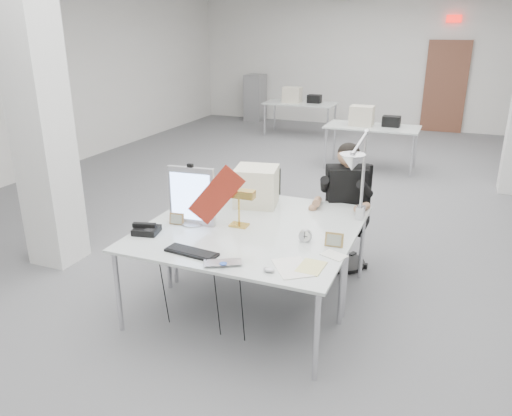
# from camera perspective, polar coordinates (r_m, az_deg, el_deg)

# --- Properties ---
(room_shell) EXTENTS (10.04, 14.04, 3.24)m
(room_shell) POSITION_cam_1_polar(r_m,az_deg,el_deg) (6.17, 7.77, 13.26)
(room_shell) COLOR #5D5D60
(room_shell) RESTS_ON ground
(desk_main) EXTENTS (1.80, 0.90, 0.02)m
(desk_main) POSITION_cam_1_polar(r_m,az_deg,el_deg) (4.02, -2.98, -4.53)
(desk_main) COLOR silver
(desk_main) RESTS_ON room_shell
(desk_second) EXTENTS (1.80, 0.90, 0.02)m
(desk_second) POSITION_cam_1_polar(r_m,az_deg,el_deg) (4.79, 1.55, -0.35)
(desk_second) COLOR silver
(desk_second) RESTS_ON room_shell
(bg_desk_a) EXTENTS (1.60, 0.80, 0.02)m
(bg_desk_a) POSITION_cam_1_polar(r_m,az_deg,el_deg) (9.06, 13.17, 9.01)
(bg_desk_a) COLOR silver
(bg_desk_a) RESTS_ON room_shell
(bg_desk_b) EXTENTS (1.60, 0.80, 0.02)m
(bg_desk_b) POSITION_cam_1_polar(r_m,az_deg,el_deg) (11.63, 5.09, 11.83)
(bg_desk_b) COLOR silver
(bg_desk_b) RESTS_ON room_shell
(filing_cabinet) EXTENTS (0.45, 0.55, 1.20)m
(filing_cabinet) POSITION_cam_1_polar(r_m,az_deg,el_deg) (13.56, -0.10, 12.49)
(filing_cabinet) COLOR gray
(filing_cabinet) RESTS_ON room_shell
(office_chair) EXTENTS (0.74, 0.74, 1.16)m
(office_chair) POSITION_cam_1_polar(r_m,az_deg,el_deg) (5.23, 10.17, -0.74)
(office_chair) COLOR black
(office_chair) RESTS_ON room_shell
(seated_person) EXTENTS (0.74, 0.81, 0.99)m
(seated_person) POSITION_cam_1_polar(r_m,az_deg,el_deg) (5.08, 10.27, 2.45)
(seated_person) COLOR black
(seated_person) RESTS_ON office_chair
(monitor) EXTENTS (0.42, 0.08, 0.52)m
(monitor) POSITION_cam_1_polar(r_m,az_deg,el_deg) (4.39, -7.37, 1.36)
(monitor) COLOR silver
(monitor) RESTS_ON desk_main
(pennant) EXTENTS (0.49, 0.15, 0.54)m
(pennant) POSITION_cam_1_polar(r_m,az_deg,el_deg) (4.23, -4.54, 1.47)
(pennant) COLOR maroon
(pennant) RESTS_ON monitor
(keyboard) EXTENTS (0.44, 0.19, 0.02)m
(keyboard) POSITION_cam_1_polar(r_m,az_deg,el_deg) (3.91, -7.37, -5.03)
(keyboard) COLOR black
(keyboard) RESTS_ON desk_main
(laptop) EXTENTS (0.34, 0.30, 0.02)m
(laptop) POSITION_cam_1_polar(r_m,az_deg,el_deg) (3.68, -3.76, -6.61)
(laptop) COLOR #ABACB0
(laptop) RESTS_ON desk_main
(mouse) EXTENTS (0.09, 0.07, 0.03)m
(mouse) POSITION_cam_1_polar(r_m,az_deg,el_deg) (3.60, 1.50, -7.07)
(mouse) COLOR #B6B6BB
(mouse) RESTS_ON desk_main
(bankers_lamp) EXTENTS (0.31, 0.13, 0.34)m
(bankers_lamp) POSITION_cam_1_polar(r_m,az_deg,el_deg) (4.34, -1.97, 0.03)
(bankers_lamp) COLOR gold
(bankers_lamp) RESTS_ON desk_main
(desk_phone) EXTENTS (0.24, 0.22, 0.05)m
(desk_phone) POSITION_cam_1_polar(r_m,az_deg,el_deg) (4.34, -12.40, -2.50)
(desk_phone) COLOR black
(desk_phone) RESTS_ON desk_main
(picture_frame_left) EXTENTS (0.14, 0.05, 0.11)m
(picture_frame_left) POSITION_cam_1_polar(r_m,az_deg,el_deg) (4.47, -9.05, -1.22)
(picture_frame_left) COLOR #A07644
(picture_frame_left) RESTS_ON desk_main
(picture_frame_right) EXTENTS (0.15, 0.05, 0.12)m
(picture_frame_right) POSITION_cam_1_polar(r_m,az_deg,el_deg) (4.03, 8.92, -3.60)
(picture_frame_right) COLOR #AD894A
(picture_frame_right) RESTS_ON desk_main
(desk_clock) EXTENTS (0.11, 0.07, 0.11)m
(desk_clock) POSITION_cam_1_polar(r_m,az_deg,el_deg) (4.09, 5.66, -3.20)
(desk_clock) COLOR #ADACB1
(desk_clock) RESTS_ON desk_main
(paper_stack_a) EXTENTS (0.38, 0.41, 0.01)m
(paper_stack_a) POSITION_cam_1_polar(r_m,az_deg,el_deg) (3.67, 4.18, -6.80)
(paper_stack_a) COLOR white
(paper_stack_a) RESTS_ON desk_main
(paper_stack_b) EXTENTS (0.19, 0.25, 0.01)m
(paper_stack_b) POSITION_cam_1_polar(r_m,az_deg,el_deg) (3.69, 6.33, -6.71)
(paper_stack_b) COLOR #EDE58D
(paper_stack_b) RESTS_ON desk_main
(paper_stack_c) EXTENTS (0.22, 0.19, 0.01)m
(paper_stack_c) POSITION_cam_1_polar(r_m,az_deg,el_deg) (3.90, 8.90, -5.36)
(paper_stack_c) COLOR white
(paper_stack_c) RESTS_ON desk_main
(beige_monitor) EXTENTS (0.46, 0.45, 0.38)m
(beige_monitor) POSITION_cam_1_polar(r_m,az_deg,el_deg) (4.87, 0.04, 2.51)
(beige_monitor) COLOR beige
(beige_monitor) RESTS_ON desk_second
(architect_lamp) EXTENTS (0.40, 0.73, 0.89)m
(architect_lamp) POSITION_cam_1_polar(r_m,az_deg,el_deg) (4.28, 11.56, 3.16)
(architect_lamp) COLOR silver
(architect_lamp) RESTS_ON desk_second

